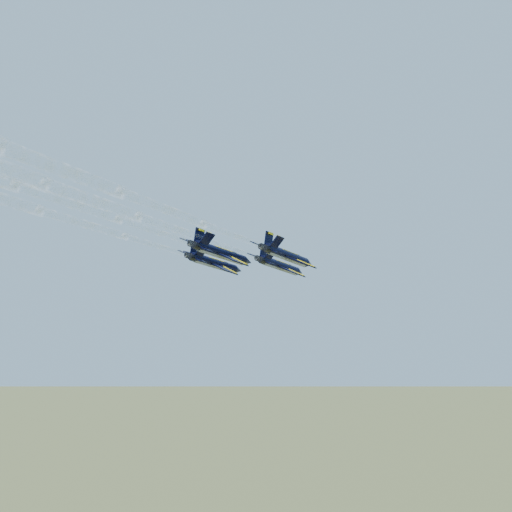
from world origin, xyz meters
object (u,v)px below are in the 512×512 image
at_px(jet_lead, 281,266).
at_px(jet_slot, 222,253).
at_px(jet_right, 288,256).
at_px(jet_left, 215,263).

xyz_separation_m(jet_lead, jet_slot, (-3.30, -22.09, 0.00)).
relative_size(jet_lead, jet_right, 1.00).
relative_size(jet_left, jet_slot, 1.00).
xyz_separation_m(jet_left, jet_slot, (8.03, -12.41, 0.00)).
bearing_deg(jet_right, jet_lead, 127.73).
xyz_separation_m(jet_lead, jet_left, (-11.33, -9.68, 0.00)).
relative_size(jet_left, jet_right, 1.00).
distance_m(jet_right, jet_slot, 13.09).
bearing_deg(jet_left, jet_slot, -45.78).
relative_size(jet_lead, jet_slot, 1.00).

